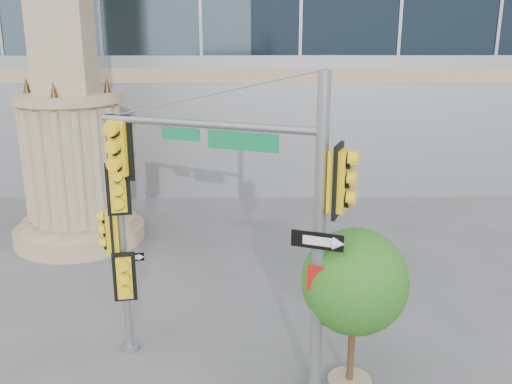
{
  "coord_description": "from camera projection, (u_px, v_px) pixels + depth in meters",
  "views": [
    {
      "loc": [
        -0.13,
        -9.75,
        7.29
      ],
      "look_at": [
        0.04,
        2.0,
        3.78
      ],
      "focal_mm": 40.0,
      "sensor_mm": 36.0,
      "label": 1
    }
  ],
  "objects": [
    {
      "name": "street_tree",
      "position": [
        356.0,
        285.0,
        11.38
      ],
      "size": [
        2.19,
        2.14,
        3.41
      ],
      "color": "tan",
      "rests_on": "ground"
    },
    {
      "name": "secondary_signal_pole",
      "position": [
        120.0,
        243.0,
        12.4
      ],
      "size": [
        0.83,
        0.6,
        4.57
      ],
      "rotation": [
        0.0,
        0.0,
        0.18
      ],
      "color": "slate",
      "rests_on": "ground"
    },
    {
      "name": "monument",
      "position": [
        66.0,
        79.0,
        18.39
      ],
      "size": [
        4.4,
        4.4,
        16.6
      ],
      "color": "tan",
      "rests_on": "ground"
    },
    {
      "name": "main_signal_pole",
      "position": [
        260.0,
        200.0,
        10.87
      ],
      "size": [
        4.82,
        2.21,
        6.51
      ],
      "rotation": [
        0.0,
        0.0,
        -0.37
      ],
      "color": "slate",
      "rests_on": "ground"
    }
  ]
}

